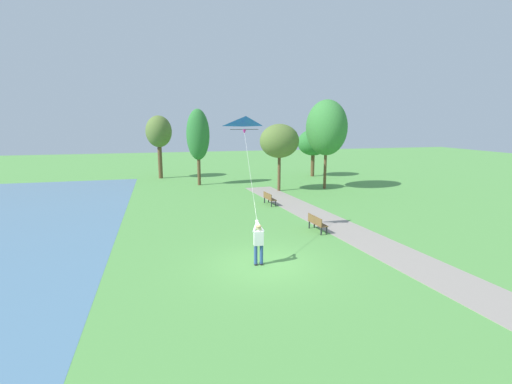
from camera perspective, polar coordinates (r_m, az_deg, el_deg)
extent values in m
plane|color=#569947|center=(15.91, 1.45, -10.97)|extent=(120.00, 120.00, 0.00)
cube|color=gray|center=(19.89, 16.27, -6.89)|extent=(5.23, 32.09, 0.02)
cube|color=#232328|center=(15.84, -0.05, -10.95)|extent=(0.13, 0.25, 0.06)
cylinder|color=#2D4C8E|center=(15.67, -0.04, -9.55)|extent=(0.14, 0.14, 0.82)
cube|color=#232328|center=(15.88, 0.81, -10.90)|extent=(0.13, 0.25, 0.06)
cylinder|color=#2D4C8E|center=(15.71, 0.83, -9.50)|extent=(0.14, 0.14, 0.82)
cube|color=white|center=(15.46, 0.40, -7.06)|extent=(0.42, 0.25, 0.60)
sphere|color=#DBB28E|center=(15.32, 0.40, -5.42)|extent=(0.22, 0.22, 0.22)
ellipsoid|color=tan|center=(15.30, 0.41, -5.29)|extent=(0.24, 0.24, 0.13)
cylinder|color=white|center=(15.52, -0.06, -5.24)|extent=(0.38, 0.51, 0.43)
cylinder|color=white|center=(15.55, 0.58, -5.21)|extent=(0.31, 0.54, 0.43)
sphere|color=#DBB28E|center=(15.65, 0.16, -4.61)|extent=(0.10, 0.10, 0.10)
pyramid|color=blue|center=(18.37, -1.54, 10.25)|extent=(1.52, 0.73, 0.53)
cone|color=#E02D9E|center=(18.70, -1.78, 9.20)|extent=(0.20, 0.20, 0.22)
cylinder|color=black|center=(18.70, -1.79, 9.54)|extent=(1.43, 0.05, 0.02)
cylinder|color=silver|center=(17.05, -0.90, 2.83)|extent=(0.32, 3.64, 3.60)
cube|color=brown|center=(20.54, 9.43, -4.75)|extent=(0.57, 1.53, 0.05)
cube|color=brown|center=(20.39, 8.98, -4.19)|extent=(0.17, 1.50, 0.40)
cube|color=#2D2D33|center=(21.24, 8.91, -4.85)|extent=(0.07, 0.07, 0.45)
cube|color=#2D2D33|center=(21.09, 8.14, -4.93)|extent=(0.07, 0.07, 0.45)
cube|color=#2D2D33|center=(20.12, 10.73, -5.79)|extent=(0.07, 0.07, 0.45)
cube|color=#2D2D33|center=(19.97, 9.94, -5.89)|extent=(0.07, 0.07, 0.45)
cube|color=brown|center=(26.70, 2.15, -1.01)|extent=(0.57, 1.53, 0.05)
cube|color=brown|center=(26.58, 1.77, -0.57)|extent=(0.17, 1.50, 0.40)
cube|color=#2D2D33|center=(27.41, 1.94, -1.18)|extent=(0.07, 0.07, 0.45)
cube|color=#2D2D33|center=(27.30, 1.31, -1.23)|extent=(0.07, 0.07, 0.45)
cube|color=#2D2D33|center=(26.20, 3.01, -1.75)|extent=(0.07, 0.07, 0.45)
cube|color=#2D2D33|center=(26.08, 2.37, -1.80)|extent=(0.07, 0.07, 0.45)
cylinder|color=brown|center=(35.25, -8.71, 3.52)|extent=(0.30, 0.30, 3.07)
ellipsoid|color=#2D7533|center=(35.00, -8.86, 8.67)|extent=(2.11, 1.83, 4.66)
cylinder|color=brown|center=(41.02, 8.65, 4.26)|extent=(0.39, 0.39, 2.68)
ellipsoid|color=#2D7533|center=(40.83, 8.74, 7.49)|extent=(3.40, 3.09, 2.78)
cylinder|color=brown|center=(40.35, -14.44, 4.69)|extent=(0.43, 0.43, 3.74)
ellipsoid|color=#567033|center=(40.16, -14.64, 8.95)|extent=(2.64, 2.90, 3.24)
cylinder|color=brown|center=(31.95, 3.55, 3.08)|extent=(0.26, 0.26, 3.27)
ellipsoid|color=#567033|center=(31.71, 3.61, 7.80)|extent=(3.36, 2.82, 2.84)
cylinder|color=brown|center=(33.46, 10.51, 3.62)|extent=(0.25, 0.25, 3.68)
ellipsoid|color=#387F38|center=(33.22, 10.72, 9.64)|extent=(3.47, 3.96, 4.77)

